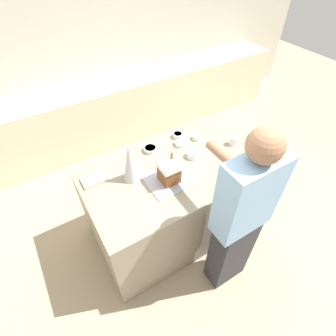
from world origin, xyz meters
The scene contains 15 objects.
ground_plane centered at (0.00, 0.00, 0.00)m, with size 12.00×12.00×0.00m, color tan.
wall_back centered at (0.00, 2.26, 1.30)m, with size 8.00×0.05×2.60m.
back_cabinet_block centered at (0.00, 1.93, 0.46)m, with size 6.00×0.60×0.92m.
kitchen_island centered at (0.00, 0.00, 0.46)m, with size 1.61×0.96×0.92m.
baking_tray centered at (-0.08, -0.09, 0.93)m, with size 0.39×0.33×0.01m.
gingerbread_house centered at (-0.08, -0.09, 1.04)m, with size 0.17×0.18×0.27m.
decorative_tree centered at (-0.35, 0.11, 1.12)m, with size 0.15×0.15×0.38m.
candy_bowl_front_corner centered at (0.27, 0.06, 0.96)m, with size 0.11×0.11×0.05m.
candy_bowl_near_tray_right centered at (-0.03, 0.36, 0.95)m, with size 0.13×0.13×0.04m.
candy_bowl_center_rear centered at (0.32, 0.40, 0.95)m, with size 0.10×0.10×0.05m.
candy_bowl_far_right centered at (0.47, 0.27, 0.95)m, with size 0.09×0.09×0.04m.
candy_bowl_behind_tray centered at (0.27, 0.28, 0.94)m, with size 0.11×0.11×0.04m.
cookbook centered at (-0.65, 0.26, 0.93)m, with size 0.21×0.14×0.02m.
mug centered at (0.73, 0.01, 0.97)m, with size 0.07×0.07×0.09m.
person centered at (0.18, -0.71, 0.91)m, with size 0.46×0.58×1.77m.
Camera 1 is at (-0.91, -1.43, 2.61)m, focal length 28.00 mm.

